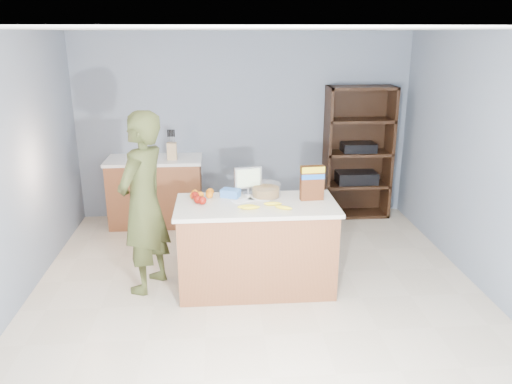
{
  "coord_description": "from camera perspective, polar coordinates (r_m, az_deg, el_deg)",
  "views": [
    {
      "loc": [
        -0.35,
        -4.23,
        2.48
      ],
      "look_at": [
        0.0,
        0.35,
        1.0
      ],
      "focal_mm": 35.0,
      "sensor_mm": 36.0,
      "label": 1
    }
  ],
  "objects": [
    {
      "name": "tv",
      "position": [
        5.06,
        -0.91,
        1.52
      ],
      "size": [
        0.28,
        0.12,
        0.28
      ],
      "color": "silver",
      "rests_on": "counter_peninsula"
    },
    {
      "name": "counter_peninsula",
      "position": [
        4.99,
        0.04,
        -6.58
      ],
      "size": [
        1.56,
        0.76,
        0.9
      ],
      "color": "brown",
      "rests_on": "ground"
    },
    {
      "name": "apples",
      "position": [
        4.86,
        -6.6,
        -0.74
      ],
      "size": [
        0.16,
        0.24,
        0.08
      ],
      "color": "maroon",
      "rests_on": "counter_peninsula"
    },
    {
      "name": "oranges",
      "position": [
        5.01,
        -6.22,
        -0.22
      ],
      "size": [
        0.24,
        0.18,
        0.07
      ],
      "color": "orange",
      "rests_on": "counter_peninsula"
    },
    {
      "name": "blue_carton",
      "position": [
        5.0,
        -2.93,
        -0.13
      ],
      "size": [
        0.21,
        0.18,
        0.08
      ],
      "primitive_type": "cube",
      "rotation": [
        0.0,
        0.0,
        -0.4
      ],
      "color": "blue",
      "rests_on": "counter_peninsula"
    },
    {
      "name": "walls",
      "position": [
        4.33,
        0.36,
        6.82
      ],
      "size": [
        4.52,
        5.02,
        2.51
      ],
      "color": "slate",
      "rests_on": "ground"
    },
    {
      "name": "bananas",
      "position": [
        4.68,
        0.86,
        -1.64
      ],
      "size": [
        0.52,
        0.2,
        0.04
      ],
      "color": "yellow",
      "rests_on": "counter_peninsula"
    },
    {
      "name": "knife_block",
      "position": [
        6.55,
        -9.59,
        4.7
      ],
      "size": [
        0.12,
        0.1,
        0.31
      ],
      "color": "tan",
      "rests_on": "back_cabinet"
    },
    {
      "name": "shelving_unit",
      "position": [
        7.04,
        11.44,
        4.21
      ],
      "size": [
        0.9,
        0.4,
        1.8
      ],
      "color": "black",
      "rests_on": "ground"
    },
    {
      "name": "cereal_box",
      "position": [
        4.89,
        6.43,
        1.34
      ],
      "size": [
        0.23,
        0.1,
        0.34
      ],
      "color": "#592B14",
      "rests_on": "counter_peninsula"
    },
    {
      "name": "person",
      "position": [
        4.94,
        -12.73,
        -1.27
      ],
      "size": [
        0.66,
        0.77,
        1.8
      ],
      "primitive_type": "imported",
      "rotation": [
        0.0,
        0.0,
        -2.0
      ],
      "color": "#3A401E",
      "rests_on": "ground"
    },
    {
      "name": "floor",
      "position": [
        4.92,
        0.32,
        -12.43
      ],
      "size": [
        4.5,
        5.0,
        0.02
      ],
      "primitive_type": "cube",
      "color": "beige",
      "rests_on": "ground"
    },
    {
      "name": "salad_bowl",
      "position": [
        5.01,
        1.12,
        0.17
      ],
      "size": [
        0.3,
        0.3,
        0.13
      ],
      "color": "#267219",
      "rests_on": "counter_peninsula"
    },
    {
      "name": "envelopes",
      "position": [
        4.91,
        -0.54,
        -0.9
      ],
      "size": [
        0.41,
        0.23,
        0.0
      ],
      "color": "white",
      "rests_on": "counter_peninsula"
    },
    {
      "name": "back_cabinet",
      "position": [
        6.8,
        -11.35,
        0.12
      ],
      "size": [
        1.24,
        0.62,
        0.9
      ],
      "color": "brown",
      "rests_on": "ground"
    }
  ]
}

